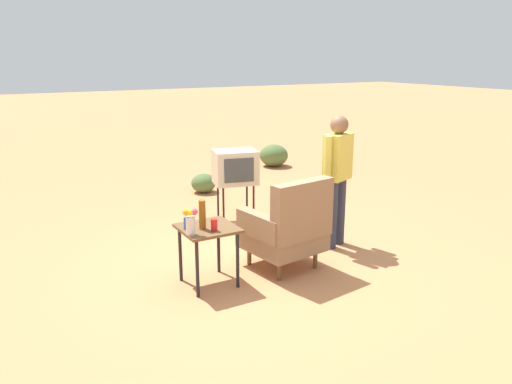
# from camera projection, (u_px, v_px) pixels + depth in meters

# --- Properties ---
(ground_plane) EXTENTS (60.00, 60.00, 0.00)m
(ground_plane) POSITION_uv_depth(u_px,v_px,m) (258.00, 267.00, 5.83)
(ground_plane) COLOR #C17A4C
(armchair) EXTENTS (0.87, 0.88, 1.06)m
(armchair) POSITION_uv_depth(u_px,v_px,m) (288.00, 227.00, 5.64)
(armchair) COLOR brown
(armchair) RESTS_ON ground
(side_table) EXTENTS (0.56, 0.56, 0.63)m
(side_table) POSITION_uv_depth(u_px,v_px,m) (208.00, 235.00, 5.26)
(side_table) COLOR black
(side_table) RESTS_ON ground
(tv_on_stand) EXTENTS (0.69, 0.57, 1.03)m
(tv_on_stand) POSITION_uv_depth(u_px,v_px,m) (235.00, 168.00, 7.27)
(tv_on_stand) COLOR black
(tv_on_stand) RESTS_ON ground
(person_standing) EXTENTS (0.54, 0.34, 1.64)m
(person_standing) POSITION_uv_depth(u_px,v_px,m) (337.00, 173.00, 6.24)
(person_standing) COLOR #2D3347
(person_standing) RESTS_ON ground
(bottle_tall_amber) EXTENTS (0.07, 0.07, 0.30)m
(bottle_tall_amber) POSITION_uv_depth(u_px,v_px,m) (202.00, 215.00, 5.14)
(bottle_tall_amber) COLOR brown
(bottle_tall_amber) RESTS_ON side_table
(soda_can_red) EXTENTS (0.07, 0.07, 0.12)m
(soda_can_red) POSITION_uv_depth(u_px,v_px,m) (214.00, 225.00, 5.10)
(soda_can_red) COLOR red
(soda_can_red) RESTS_ON side_table
(soda_can_blue) EXTENTS (0.07, 0.07, 0.12)m
(soda_can_blue) POSITION_uv_depth(u_px,v_px,m) (187.00, 223.00, 5.16)
(soda_can_blue) COLOR blue
(soda_can_blue) RESTS_ON side_table
(flower_vase) EXTENTS (0.15, 0.10, 0.27)m
(flower_vase) POSITION_uv_depth(u_px,v_px,m) (190.00, 220.00, 4.98)
(flower_vase) COLOR silver
(flower_vase) RESTS_ON side_table
(shrub_near) EXTENTS (0.61, 0.61, 0.47)m
(shrub_near) POSITION_uv_depth(u_px,v_px,m) (274.00, 155.00, 11.02)
(shrub_near) COLOR #516B38
(shrub_near) RESTS_ON ground
(shrub_lone) EXTENTS (0.43, 0.43, 0.33)m
(shrub_lone) POSITION_uv_depth(u_px,v_px,m) (204.00, 183.00, 8.93)
(shrub_lone) COLOR #516B38
(shrub_lone) RESTS_ON ground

